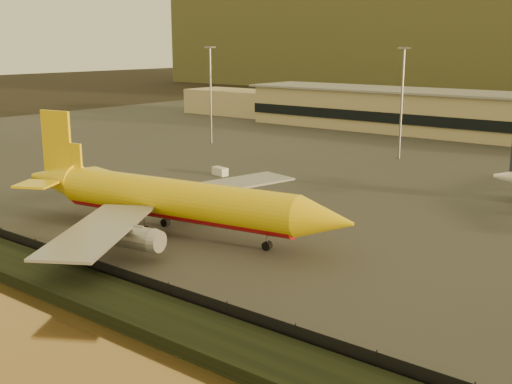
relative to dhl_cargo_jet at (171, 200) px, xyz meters
The scene contains 9 objects.
ground 10.65m from the dhl_cargo_jet, 31.11° to the right, with size 900.00×900.00×0.00m, color black.
embankment 23.67m from the dhl_cargo_jet, 69.84° to the right, with size 320.00×7.00×1.40m, color black.
tarmac 90.65m from the dhl_cargo_jet, 84.92° to the left, with size 320.00×220.00×0.20m, color #2D2D2D.
perimeter_fence 19.92m from the dhl_cargo_jet, 65.79° to the right, with size 300.00×0.05×2.20m, color black.
terminal_building 120.89m from the dhl_cargo_jet, 93.08° to the left, with size 202.00×25.00×12.60m.
apron_light_masts 74.60m from the dhl_cargo_jet, 71.84° to the left, with size 152.20×12.20×25.40m.
dhl_cargo_jet is the anchor object (origin of this frame).
gse_vehicle_yellow 21.85m from the dhl_cargo_jet, 57.07° to the left, with size 4.30×1.93×1.93m, color yellow.
gse_vehicle_white 41.29m from the dhl_cargo_jet, 122.11° to the left, with size 3.62×1.63×1.63m, color white.
Camera 1 is at (55.85, -55.97, 26.69)m, focal length 45.00 mm.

